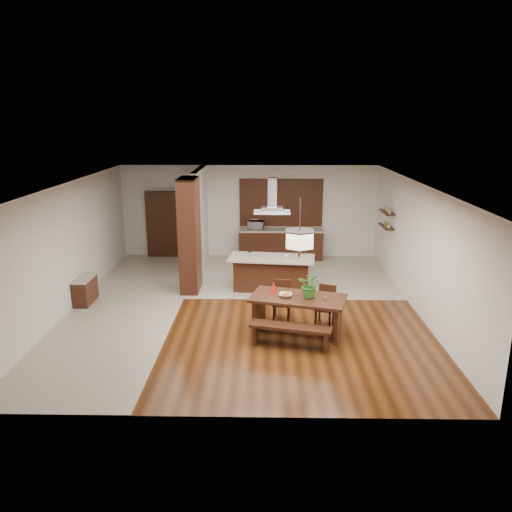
{
  "coord_description": "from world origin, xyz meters",
  "views": [
    {
      "loc": [
        0.51,
        -11.03,
        4.33
      ],
      "look_at": [
        0.3,
        0.0,
        1.25
      ],
      "focal_mm": 35.0,
      "sensor_mm": 36.0,
      "label": 1
    }
  ],
  "objects_px": {
    "range_hood": "(272,195)",
    "foliage_plant": "(310,285)",
    "hallway_console": "(85,290)",
    "dining_chair_left": "(282,301)",
    "kitchen_island": "(272,273)",
    "dining_chair_right": "(325,306)",
    "island_cup": "(287,256)",
    "dining_table": "(298,306)",
    "dining_bench": "(290,336)",
    "pendant_lantern": "(300,227)",
    "microwave": "(256,225)",
    "fruit_bowl": "(285,295)"
  },
  "relations": [
    {
      "from": "dining_chair_right",
      "to": "foliage_plant",
      "type": "relative_size",
      "value": 1.64
    },
    {
      "from": "dining_chair_left",
      "to": "island_cup",
      "type": "distance_m",
      "value": 1.94
    },
    {
      "from": "dining_table",
      "to": "dining_chair_right",
      "type": "distance_m",
      "value": 0.77
    },
    {
      "from": "hallway_console",
      "to": "dining_chair_left",
      "type": "distance_m",
      "value": 4.79
    },
    {
      "from": "kitchen_island",
      "to": "range_hood",
      "type": "xyz_separation_m",
      "value": [
        0.0,
        0.0,
        2.01
      ]
    },
    {
      "from": "dining_chair_left",
      "to": "island_cup",
      "type": "bearing_deg",
      "value": 91.53
    },
    {
      "from": "fruit_bowl",
      "to": "dining_table",
      "type": "bearing_deg",
      "value": -0.47
    },
    {
      "from": "foliage_plant",
      "to": "kitchen_island",
      "type": "height_order",
      "value": "foliage_plant"
    },
    {
      "from": "microwave",
      "to": "hallway_console",
      "type": "bearing_deg",
      "value": -124.65
    },
    {
      "from": "pendant_lantern",
      "to": "island_cup",
      "type": "relative_size",
      "value": 9.93
    },
    {
      "from": "dining_table",
      "to": "dining_chair_right",
      "type": "xyz_separation_m",
      "value": [
        0.61,
        0.44,
        -0.15
      ]
    },
    {
      "from": "dining_bench",
      "to": "pendant_lantern",
      "type": "bearing_deg",
      "value": 74.89
    },
    {
      "from": "dining_chair_left",
      "to": "range_hood",
      "type": "distance_m",
      "value": 2.84
    },
    {
      "from": "foliage_plant",
      "to": "microwave",
      "type": "distance_m",
      "value": 5.8
    },
    {
      "from": "kitchen_island",
      "to": "island_cup",
      "type": "relative_size",
      "value": 17.08
    },
    {
      "from": "dining_chair_left",
      "to": "foliage_plant",
      "type": "bearing_deg",
      "value": -45.77
    },
    {
      "from": "kitchen_island",
      "to": "microwave",
      "type": "xyz_separation_m",
      "value": [
        -0.46,
        2.98,
        0.62
      ]
    },
    {
      "from": "dining_chair_left",
      "to": "pendant_lantern",
      "type": "bearing_deg",
      "value": -58.96
    },
    {
      "from": "dining_table",
      "to": "fruit_bowl",
      "type": "height_order",
      "value": "fruit_bowl"
    },
    {
      "from": "foliage_plant",
      "to": "range_hood",
      "type": "height_order",
      "value": "range_hood"
    },
    {
      "from": "foliage_plant",
      "to": "kitchen_island",
      "type": "relative_size",
      "value": 0.23
    },
    {
      "from": "hallway_console",
      "to": "island_cup",
      "type": "relative_size",
      "value": 6.67
    },
    {
      "from": "dining_table",
      "to": "foliage_plant",
      "type": "xyz_separation_m",
      "value": [
        0.24,
        -0.03,
        0.47
      ]
    },
    {
      "from": "dining_bench",
      "to": "foliage_plant",
      "type": "height_order",
      "value": "foliage_plant"
    },
    {
      "from": "fruit_bowl",
      "to": "hallway_console",
      "type": "bearing_deg",
      "value": 160.85
    },
    {
      "from": "hallway_console",
      "to": "range_hood",
      "type": "distance_m",
      "value": 5.08
    },
    {
      "from": "dining_table",
      "to": "fruit_bowl",
      "type": "xyz_separation_m",
      "value": [
        -0.26,
        0.0,
        0.24
      ]
    },
    {
      "from": "dining_chair_right",
      "to": "fruit_bowl",
      "type": "height_order",
      "value": "fruit_bowl"
    },
    {
      "from": "dining_chair_right",
      "to": "microwave",
      "type": "height_order",
      "value": "microwave"
    },
    {
      "from": "hallway_console",
      "to": "island_cup",
      "type": "bearing_deg",
      "value": 10.5
    },
    {
      "from": "dining_bench",
      "to": "pendant_lantern",
      "type": "xyz_separation_m",
      "value": [
        0.18,
        0.66,
        2.02
      ]
    },
    {
      "from": "range_hood",
      "to": "foliage_plant",
      "type": "bearing_deg",
      "value": -74.51
    },
    {
      "from": "hallway_console",
      "to": "microwave",
      "type": "height_order",
      "value": "microwave"
    },
    {
      "from": "hallway_console",
      "to": "dining_table",
      "type": "bearing_deg",
      "value": -18.25
    },
    {
      "from": "kitchen_island",
      "to": "dining_chair_left",
      "type": "bearing_deg",
      "value": -77.9
    },
    {
      "from": "fruit_bowl",
      "to": "dining_chair_right",
      "type": "bearing_deg",
      "value": 26.61
    },
    {
      "from": "foliage_plant",
      "to": "kitchen_island",
      "type": "bearing_deg",
      "value": 105.51
    },
    {
      "from": "dining_chair_right",
      "to": "island_cup",
      "type": "relative_size",
      "value": 6.51
    },
    {
      "from": "pendant_lantern",
      "to": "microwave",
      "type": "relative_size",
      "value": 2.73
    },
    {
      "from": "dining_table",
      "to": "dining_bench",
      "type": "height_order",
      "value": "dining_table"
    },
    {
      "from": "dining_table",
      "to": "kitchen_island",
      "type": "distance_m",
      "value": 2.72
    },
    {
      "from": "dining_table",
      "to": "foliage_plant",
      "type": "distance_m",
      "value": 0.53
    },
    {
      "from": "foliage_plant",
      "to": "fruit_bowl",
      "type": "height_order",
      "value": "foliage_plant"
    },
    {
      "from": "island_cup",
      "to": "dining_chair_right",
      "type": "bearing_deg",
      "value": -70.51
    },
    {
      "from": "dining_chair_right",
      "to": "hallway_console",
      "type": "bearing_deg",
      "value": -170.01
    },
    {
      "from": "dining_bench",
      "to": "kitchen_island",
      "type": "xyz_separation_m",
      "value": [
        -0.33,
        3.33,
        0.24
      ]
    },
    {
      "from": "dining_bench",
      "to": "island_cup",
      "type": "xyz_separation_m",
      "value": [
        0.05,
        3.21,
        0.72
      ]
    },
    {
      "from": "hallway_console",
      "to": "dining_chair_left",
      "type": "relative_size",
      "value": 1.0
    },
    {
      "from": "hallway_console",
      "to": "pendant_lantern",
      "type": "relative_size",
      "value": 0.67
    },
    {
      "from": "pendant_lantern",
      "to": "microwave",
      "type": "bearing_deg",
      "value": 99.73
    }
  ]
}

